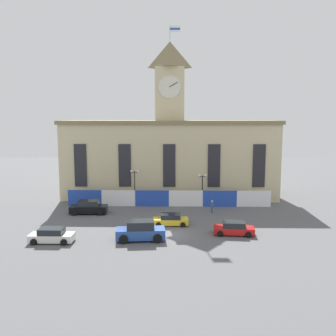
% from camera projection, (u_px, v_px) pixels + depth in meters
% --- Properties ---
extents(ground_plane, '(160.00, 160.00, 0.00)m').
position_uv_depth(ground_plane, '(167.00, 235.00, 40.88)').
color(ground_plane, '#565659').
extents(civic_building, '(34.10, 9.78, 26.94)m').
position_uv_depth(civic_building, '(170.00, 153.00, 60.49)').
color(civic_building, beige).
rests_on(civic_building, ground).
extents(banner_fence, '(29.36, 0.12, 2.33)m').
position_uv_depth(banner_fence, '(169.00, 198.00, 54.05)').
color(banner_fence, '#2347B2').
rests_on(banner_fence, ground).
extents(street_lamp_left, '(1.26, 0.36, 5.12)m').
position_uv_depth(street_lamp_left, '(135.00, 179.00, 55.19)').
color(street_lamp_left, black).
rests_on(street_lamp_left, ground).
extents(street_lamp_center, '(1.26, 0.36, 4.50)m').
position_uv_depth(street_lamp_center, '(202.00, 182.00, 55.02)').
color(street_lamp_center, black).
rests_on(street_lamp_center, ground).
extents(car_blue_van, '(5.27, 2.77, 2.10)m').
position_uv_depth(car_blue_van, '(141.00, 231.00, 39.10)').
color(car_blue_van, '#284C99').
rests_on(car_blue_van, ground).
extents(car_yellow_coupe, '(4.25, 2.21, 1.35)m').
position_uv_depth(car_yellow_coupe, '(171.00, 220.00, 44.68)').
color(car_yellow_coupe, yellow).
rests_on(car_yellow_coupe, ground).
extents(car_black_suv, '(4.99, 2.56, 1.80)m').
position_uv_depth(car_black_suv, '(89.00, 207.00, 50.00)').
color(car_black_suv, black).
rests_on(car_black_suv, ground).
extents(car_red_sedan, '(4.54, 2.44, 1.45)m').
position_uv_depth(car_red_sedan, '(234.00, 229.00, 41.04)').
color(car_red_sedan, red).
rests_on(car_red_sedan, ground).
extents(car_white_taxi, '(4.51, 2.14, 1.50)m').
position_uv_depth(car_white_taxi, '(52.00, 236.00, 38.48)').
color(car_white_taxi, white).
rests_on(car_white_taxi, ground).
extents(pedestrian, '(0.42, 0.42, 1.72)m').
position_uv_depth(pedestrian, '(212.00, 206.00, 50.36)').
color(pedestrian, '#33567A').
rests_on(pedestrian, ground).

